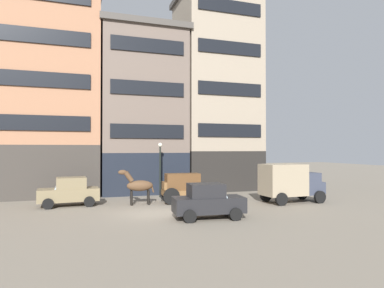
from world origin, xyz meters
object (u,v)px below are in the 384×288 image
at_px(draft_horse, 138,185).
at_px(delivery_truck_near, 290,182).
at_px(pedestrian_officer, 198,185).
at_px(streetlamp_curbside, 160,162).
at_px(sedan_light, 208,201).
at_px(sedan_dark, 69,192).
at_px(cargo_wagon, 182,186).

bearing_deg(draft_horse, delivery_truck_near, -12.50).
distance_m(pedestrian_officer, streetlamp_curbside, 3.32).
bearing_deg(streetlamp_curbside, pedestrian_officer, -23.99).
distance_m(draft_horse, sedan_light, 6.16).
xyz_separation_m(delivery_truck_near, pedestrian_officer, (-5.28, 4.06, -0.44)).
bearing_deg(streetlamp_curbside, draft_horse, -125.38).
bearing_deg(delivery_truck_near, sedan_light, -155.76).
relative_size(sedan_dark, pedestrian_officer, 2.11).
height_order(sedan_dark, pedestrian_officer, sedan_dark).
height_order(draft_horse, streetlamp_curbside, streetlamp_curbside).
relative_size(sedan_dark, sedan_light, 0.99).
xyz_separation_m(sedan_dark, sedan_light, (7.04, -6.47, 0.00)).
bearing_deg(pedestrian_officer, sedan_light, -105.10).
distance_m(cargo_wagon, sedan_dark, 7.30).
xyz_separation_m(pedestrian_officer, streetlamp_curbside, (-2.61, 1.16, 1.69)).
relative_size(draft_horse, delivery_truck_near, 0.54).
relative_size(draft_horse, sedan_light, 0.61).
height_order(cargo_wagon, streetlamp_curbside, streetlamp_curbside).
bearing_deg(draft_horse, sedan_dark, 167.18).
bearing_deg(cargo_wagon, streetlamp_curbside, 105.26).
bearing_deg(pedestrian_officer, delivery_truck_near, -37.54).
distance_m(cargo_wagon, draft_horse, 2.95).
relative_size(draft_horse, sedan_dark, 0.62).
distance_m(draft_horse, pedestrian_officer, 5.10).
bearing_deg(sedan_light, delivery_truck_near, 24.24).
xyz_separation_m(delivery_truck_near, sedan_dark, (-14.30, 3.20, -0.51)).
distance_m(sedan_light, streetlamp_curbside, 8.70).
bearing_deg(cargo_wagon, sedan_light, -91.91).
distance_m(delivery_truck_near, sedan_light, 7.98).
height_order(sedan_dark, sedan_light, same).
bearing_deg(pedestrian_officer, cargo_wagon, -134.28).
xyz_separation_m(draft_horse, pedestrian_officer, (4.74, 1.84, -0.29)).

